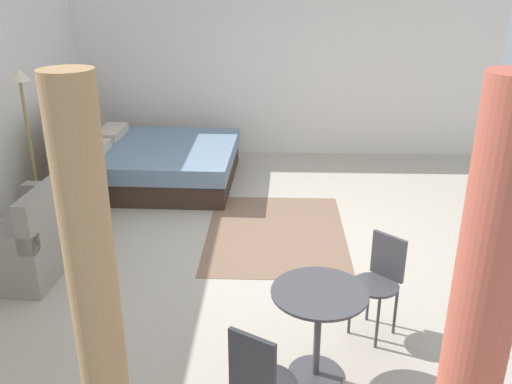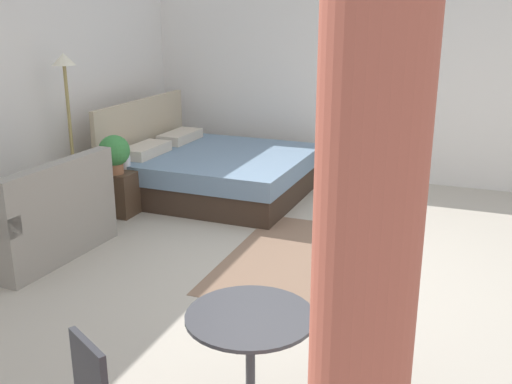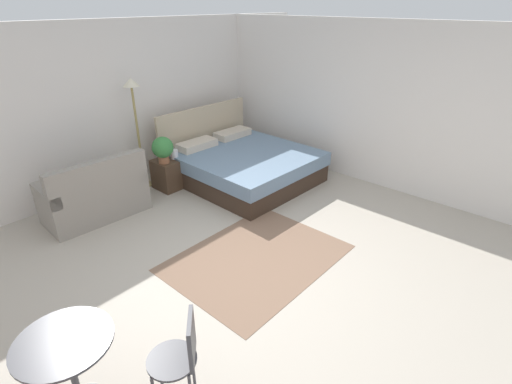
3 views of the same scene
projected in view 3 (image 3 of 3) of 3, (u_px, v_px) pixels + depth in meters
The scene contains 12 objects.
ground_plane at pixel (249, 272), 4.41m from camera, with size 9.37×9.47×0.02m, color #B2A899.
wall_back at pixel (89, 112), 5.77m from camera, with size 9.37×0.12×2.54m, color silver.
wall_right at pixel (388, 108), 5.97m from camera, with size 0.12×6.47×2.54m, color silver.
area_rug at pixel (257, 258), 4.62m from camera, with size 2.01×1.52×0.01m, color #7F604C.
bed at pixel (242, 164), 6.55m from camera, with size 1.99×2.17×1.09m.
couch at pixel (96, 197), 5.38m from camera, with size 1.37×0.77×0.90m.
nightstand at pixel (169, 174), 6.27m from camera, with size 0.43×0.43×0.48m.
potted_plant at pixel (163, 148), 5.97m from camera, with size 0.33×0.33×0.42m.
vase at pixel (174, 154), 6.20m from camera, with size 0.12×0.12×0.14m.
floor_lamp at pixel (134, 107), 5.89m from camera, with size 0.26×0.26×1.74m.
balcony_table at pixel (70, 363), 2.70m from camera, with size 0.66×0.66×0.71m.
cafe_chair_near_couch at pixel (181, 354), 2.76m from camera, with size 0.51×0.51×0.82m.
Camera 3 is at (-2.59, -2.42, 2.76)m, focal length 27.18 mm.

